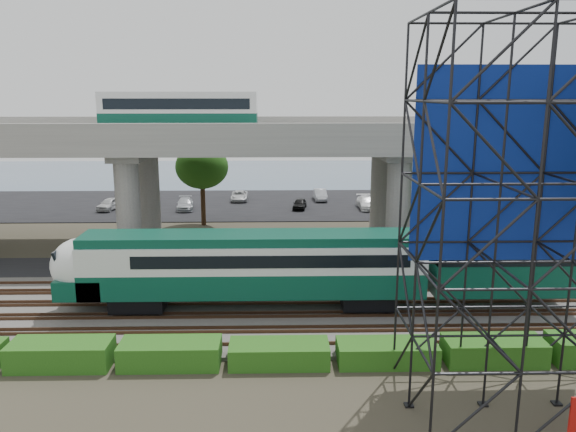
{
  "coord_description": "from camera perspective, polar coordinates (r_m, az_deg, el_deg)",
  "views": [
    {
      "loc": [
        0.88,
        -28.24,
        12.28
      ],
      "look_at": [
        1.64,
        6.0,
        4.77
      ],
      "focal_mm": 35.0,
      "sensor_mm": 36.0,
      "label": 1
    }
  ],
  "objects": [
    {
      "name": "hedge_strip",
      "position": [
        26.66,
        -0.9,
        -13.72
      ],
      "size": [
        34.6,
        1.8,
        1.2
      ],
      "color": "#1D4F12",
      "rests_on": "ground"
    },
    {
      "name": "ground",
      "position": [
        30.81,
        -2.86,
        -11.14
      ],
      "size": [
        140.0,
        140.0,
        0.0
      ],
      "primitive_type": "plane",
      "color": "#474233",
      "rests_on": "ground"
    },
    {
      "name": "service_road",
      "position": [
        40.64,
        -2.47,
        -5.18
      ],
      "size": [
        90.0,
        5.0,
        0.08
      ],
      "primitive_type": "cube",
      "color": "black",
      "rests_on": "ground"
    },
    {
      "name": "ballast_bed",
      "position": [
        32.62,
        -2.77,
        -9.58
      ],
      "size": [
        90.0,
        12.0,
        0.2
      ],
      "primitive_type": "cube",
      "color": "slate",
      "rests_on": "ground"
    },
    {
      "name": "commuter_train",
      "position": [
        31.68,
        0.32,
        -4.9
      ],
      "size": [
        29.3,
        3.06,
        4.3
      ],
      "color": "black",
      "rests_on": "rail_tracks"
    },
    {
      "name": "harbor_water",
      "position": [
        85.14,
        -1.86,
        4.07
      ],
      "size": [
        140.0,
        40.0,
        0.03
      ],
      "primitive_type": "cube",
      "color": "#465A74",
      "rests_on": "ground"
    },
    {
      "name": "parked_cars",
      "position": [
        62.88,
        -1.51,
        1.73
      ],
      "size": [
        36.6,
        9.54,
        1.3
      ],
      "color": "silver",
      "rests_on": "parking_lot"
    },
    {
      "name": "trees",
      "position": [
        45.26,
        -8.32,
        3.7
      ],
      "size": [
        40.94,
        16.94,
        7.69
      ],
      "color": "#382314",
      "rests_on": "ground"
    },
    {
      "name": "parking_lot",
      "position": [
        63.44,
        -2.05,
        1.23
      ],
      "size": [
        90.0,
        18.0,
        0.08
      ],
      "primitive_type": "cube",
      "color": "black",
      "rests_on": "ground"
    },
    {
      "name": "suv",
      "position": [
        42.45,
        -16.08,
        -3.93
      ],
      "size": [
        4.76,
        2.43,
        1.29
      ],
      "primitive_type": "imported",
      "rotation": [
        0.0,
        0.0,
        1.51
      ],
      "color": "black",
      "rests_on": "service_road"
    },
    {
      "name": "rail_tracks",
      "position": [
        32.55,
        -2.77,
        -9.29
      ],
      "size": [
        90.0,
        9.52,
        0.16
      ],
      "color": "#472D1E",
      "rests_on": "ballast_bed"
    },
    {
      "name": "overpass",
      "position": [
        44.45,
        -3.04,
        7.09
      ],
      "size": [
        80.0,
        12.0,
        12.4
      ],
      "color": "#9E9B93",
      "rests_on": "ground"
    },
    {
      "name": "scaffold_tower",
      "position": [
        23.02,
        24.01,
        -0.77
      ],
      "size": [
        9.36,
        6.36,
        15.0
      ],
      "color": "black",
      "rests_on": "ground"
    }
  ]
}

